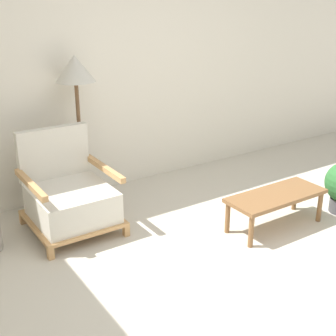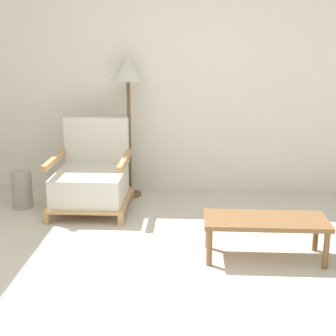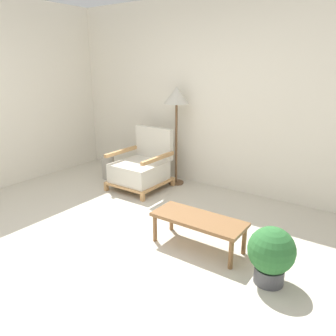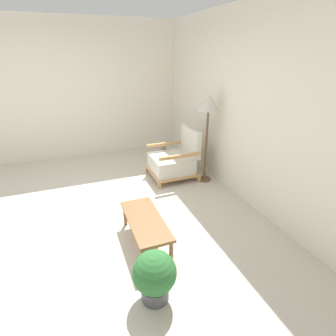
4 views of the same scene
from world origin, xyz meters
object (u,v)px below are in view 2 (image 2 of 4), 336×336
Objects in this scene: floor_lamp at (128,77)px; coffee_table at (265,224)px; vase at (22,190)px; armchair at (92,179)px.

coffee_table is at bearing -49.46° from floor_lamp.
vase reaches higher than coffee_table.
floor_lamp is 2.13m from coffee_table.
armchair reaches higher than coffee_table.
floor_lamp reaches higher than coffee_table.
coffee_table is 2.47m from vase.
vase is (-2.26, 1.00, -0.10)m from coffee_table.
armchair reaches higher than vase.
floor_lamp is 1.55m from vase.
armchair is 1.10m from floor_lamp.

